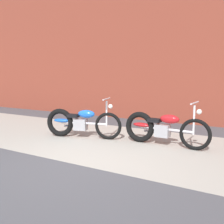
{
  "coord_description": "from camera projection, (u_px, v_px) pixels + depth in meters",
  "views": [
    {
      "loc": [
        2.9,
        -3.53,
        1.57
      ],
      "look_at": [
        -0.11,
        1.55,
        0.75
      ],
      "focal_mm": 41.88,
      "sensor_mm": 36.0,
      "label": 1
    }
  ],
  "objects": [
    {
      "name": "ground_plane",
      "position": [
        73.0,
        164.0,
        4.69
      ],
      "size": [
        80.0,
        80.0,
        0.0
      ],
      "primitive_type": "plane",
      "color": "#47474C"
    },
    {
      "name": "sidewalk_slab",
      "position": [
        120.0,
        143.0,
        6.18
      ],
      "size": [
        36.0,
        3.5,
        0.01
      ],
      "primitive_type": "cube",
      "color": "#9E998E",
      "rests_on": "ground"
    },
    {
      "name": "brick_building_wall",
      "position": [
        170.0,
        39.0,
        8.74
      ],
      "size": [
        36.0,
        0.5,
        5.58
      ],
      "primitive_type": "cube",
      "color": "brown",
      "rests_on": "ground"
    },
    {
      "name": "motorcycle_blue",
      "position": [
        78.0,
        122.0,
        6.65
      ],
      "size": [
        1.96,
        0.78,
        1.03
      ],
      "rotation": [
        0.0,
        0.0,
        0.27
      ],
      "color": "black",
      "rests_on": "ground"
    },
    {
      "name": "motorcycle_red",
      "position": [
        159.0,
        128.0,
        5.93
      ],
      "size": [
        2.01,
        0.58,
        1.03
      ],
      "rotation": [
        0.0,
        0.0,
        -0.02
      ],
      "color": "black",
      "rests_on": "ground"
    }
  ]
}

